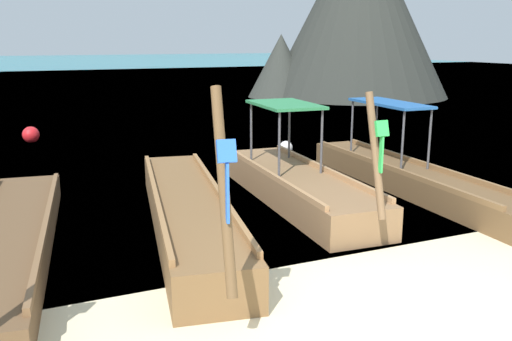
{
  "coord_description": "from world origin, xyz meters",
  "views": [
    {
      "loc": [
        -3.84,
        -4.67,
        3.29
      ],
      "look_at": [
        0.0,
        4.15,
        0.99
      ],
      "focal_mm": 38.55,
      "sensor_mm": 36.0,
      "label": 1
    }
  ],
  "objects_px": {
    "mooring_buoy_near": "(31,135)",
    "mooring_buoy_far": "(286,148)",
    "longtail_boat_green_ribbon": "(297,185)",
    "longtail_boat_blue_ribbon": "(188,212)",
    "longtail_boat_orange_ribbon": "(9,241)",
    "longtail_boat_turquoise_ribbon": "(409,177)",
    "karst_rock": "(356,7)"
  },
  "relations": [
    {
      "from": "longtail_boat_turquoise_ribbon",
      "to": "karst_rock",
      "type": "relative_size",
      "value": 0.64
    },
    {
      "from": "mooring_buoy_near",
      "to": "mooring_buoy_far",
      "type": "xyz_separation_m",
      "value": [
        6.8,
        -4.98,
        -0.07
      ]
    },
    {
      "from": "longtail_boat_orange_ribbon",
      "to": "mooring_buoy_far",
      "type": "bearing_deg",
      "value": 35.25
    },
    {
      "from": "mooring_buoy_near",
      "to": "longtail_boat_blue_ribbon",
      "type": "bearing_deg",
      "value": -77.55
    },
    {
      "from": "longtail_boat_blue_ribbon",
      "to": "karst_rock",
      "type": "height_order",
      "value": "karst_rock"
    },
    {
      "from": "longtail_boat_green_ribbon",
      "to": "longtail_boat_turquoise_ribbon",
      "type": "height_order",
      "value": "longtail_boat_turquoise_ribbon"
    },
    {
      "from": "longtail_boat_orange_ribbon",
      "to": "mooring_buoy_far",
      "type": "distance_m",
      "value": 9.1
    },
    {
      "from": "karst_rock",
      "to": "mooring_buoy_near",
      "type": "relative_size",
      "value": 21.88
    },
    {
      "from": "longtail_boat_green_ribbon",
      "to": "longtail_boat_blue_ribbon",
      "type": "bearing_deg",
      "value": -163.05
    },
    {
      "from": "mooring_buoy_far",
      "to": "karst_rock",
      "type": "bearing_deg",
      "value": 50.69
    },
    {
      "from": "longtail_boat_orange_ribbon",
      "to": "longtail_boat_green_ribbon",
      "type": "relative_size",
      "value": 1.2
    },
    {
      "from": "longtail_boat_turquoise_ribbon",
      "to": "longtail_boat_orange_ribbon",
      "type": "bearing_deg",
      "value": -175.9
    },
    {
      "from": "longtail_boat_green_ribbon",
      "to": "mooring_buoy_far",
      "type": "height_order",
      "value": "longtail_boat_green_ribbon"
    },
    {
      "from": "longtail_boat_turquoise_ribbon",
      "to": "mooring_buoy_near",
      "type": "relative_size",
      "value": 13.96
    },
    {
      "from": "longtail_boat_blue_ribbon",
      "to": "mooring_buoy_far",
      "type": "bearing_deg",
      "value": 49.03
    },
    {
      "from": "longtail_boat_blue_ribbon",
      "to": "mooring_buoy_near",
      "type": "distance_m",
      "value": 10.46
    },
    {
      "from": "longtail_boat_green_ribbon",
      "to": "mooring_buoy_far",
      "type": "xyz_separation_m",
      "value": [
        1.97,
        4.45,
        -0.16
      ]
    },
    {
      "from": "mooring_buoy_far",
      "to": "longtail_boat_green_ribbon",
      "type": "bearing_deg",
      "value": -113.86
    },
    {
      "from": "karst_rock",
      "to": "longtail_boat_orange_ribbon",
      "type": "bearing_deg",
      "value": -134.47
    },
    {
      "from": "longtail_boat_green_ribbon",
      "to": "mooring_buoy_near",
      "type": "xyz_separation_m",
      "value": [
        -4.83,
        9.42,
        -0.1
      ]
    },
    {
      "from": "longtail_boat_green_ribbon",
      "to": "karst_rock",
      "type": "relative_size",
      "value": 0.51
    },
    {
      "from": "mooring_buoy_far",
      "to": "longtail_boat_blue_ribbon",
      "type": "bearing_deg",
      "value": -130.97
    },
    {
      "from": "longtail_boat_blue_ribbon",
      "to": "mooring_buoy_near",
      "type": "bearing_deg",
      "value": 102.45
    },
    {
      "from": "mooring_buoy_near",
      "to": "mooring_buoy_far",
      "type": "bearing_deg",
      "value": -36.2
    },
    {
      "from": "karst_rock",
      "to": "mooring_buoy_far",
      "type": "height_order",
      "value": "karst_rock"
    },
    {
      "from": "mooring_buoy_far",
      "to": "mooring_buoy_near",
      "type": "bearing_deg",
      "value": 143.8
    },
    {
      "from": "longtail_boat_orange_ribbon",
      "to": "karst_rock",
      "type": "relative_size",
      "value": 0.61
    },
    {
      "from": "karst_rock",
      "to": "mooring_buoy_far",
      "type": "distance_m",
      "value": 18.74
    },
    {
      "from": "longtail_boat_blue_ribbon",
      "to": "mooring_buoy_far",
      "type": "xyz_separation_m",
      "value": [
        4.54,
        5.23,
        -0.13
      ]
    },
    {
      "from": "karst_rock",
      "to": "mooring_buoy_near",
      "type": "bearing_deg",
      "value": -153.73
    },
    {
      "from": "longtail_boat_orange_ribbon",
      "to": "mooring_buoy_near",
      "type": "height_order",
      "value": "longtail_boat_orange_ribbon"
    },
    {
      "from": "mooring_buoy_near",
      "to": "mooring_buoy_far",
      "type": "height_order",
      "value": "mooring_buoy_near"
    }
  ]
}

